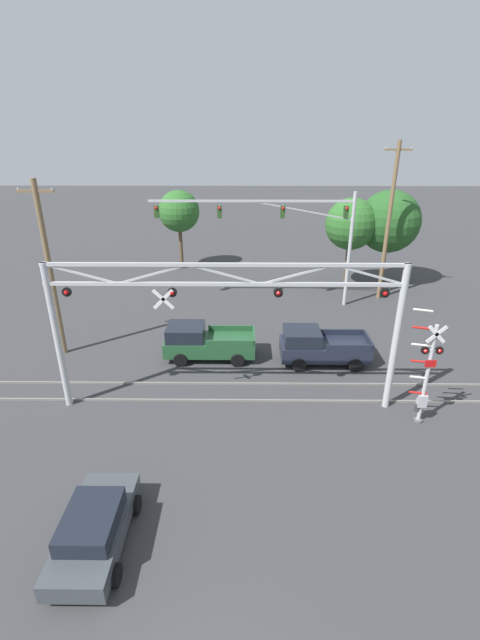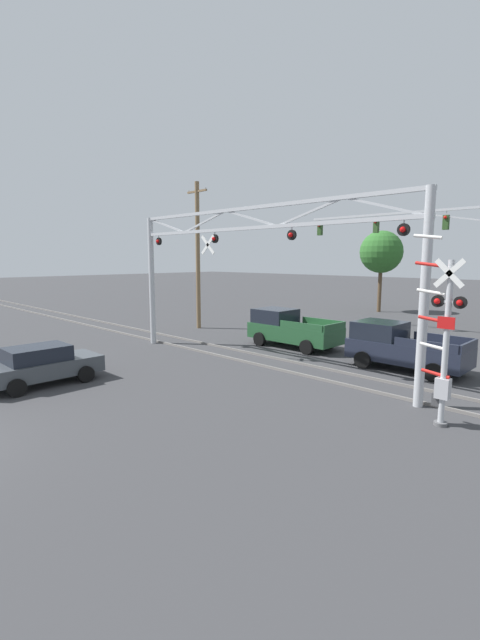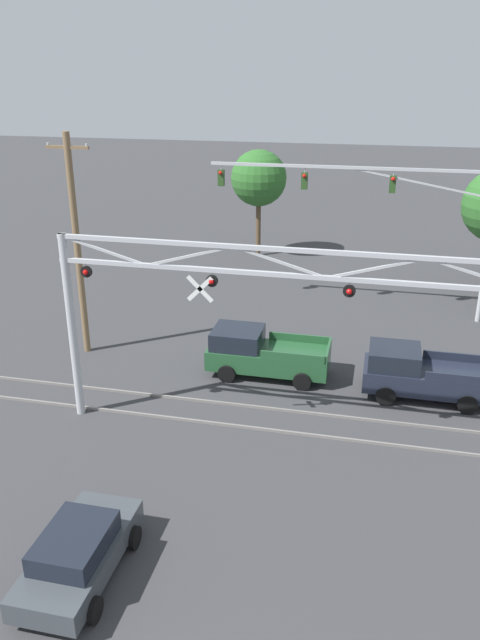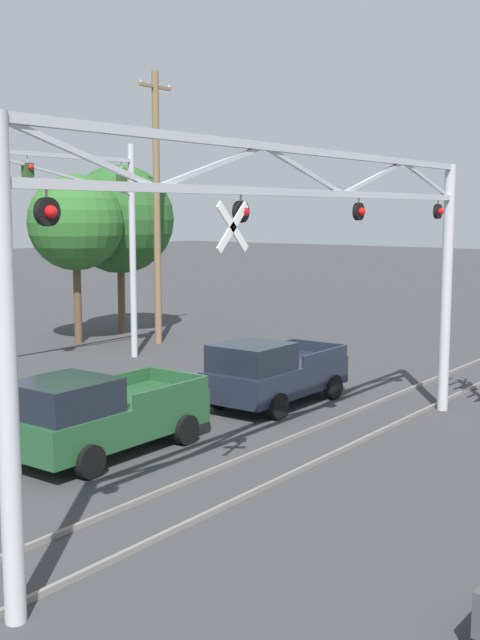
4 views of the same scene
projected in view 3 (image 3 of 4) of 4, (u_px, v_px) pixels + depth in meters
name	position (u px, v px, depth m)	size (l,w,h in m)	color
rail_track_near	(277.00, 431.00, 21.34)	(80.00, 0.08, 0.10)	gray
rail_track_far	(283.00, 410.00, 22.64)	(80.00, 0.08, 0.10)	gray
crossing_gantry	(278.00, 315.00, 19.44)	(14.56, 0.30, 6.62)	#B7BABF
traffic_signal_span	(413.00, 205.00, 29.36)	(13.58, 0.39, 7.82)	#B7BABF
pickup_truck_lead	(262.00, 353.00, 25.09)	(4.84, 2.21, 1.88)	#23512D
pickup_truck_following	(419.00, 373.00, 23.42)	(4.64, 2.21, 1.88)	#1E2333
sedan_waiting	(78.00, 553.00, 15.05)	(2.01, 3.98, 1.42)	#3D4247
utility_pole_left	(77.00, 245.00, 25.72)	(1.80, 0.28, 9.32)	brown
background_tree_far_left_verge	(259.00, 178.00, 39.55)	(3.55, 3.55, 6.86)	brown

